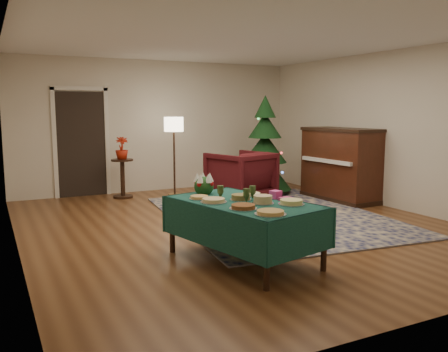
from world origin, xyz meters
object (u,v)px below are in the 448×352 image
floor_lamp (174,129)px  potted_plant (122,153)px  buffet_table (244,214)px  christmas_tree (265,150)px  gift_box (276,195)px  side_table (123,179)px  armchair (241,174)px  piano (340,165)px

floor_lamp → potted_plant: 1.11m
buffet_table → christmas_tree: bearing=55.3°
gift_box → christmas_tree: size_ratio=0.06×
side_table → potted_plant: size_ratio=1.74×
armchair → side_table: (-1.87, 1.34, -0.15)m
side_table → piano: piano is taller
christmas_tree → piano: (0.92, -1.21, -0.23)m
gift_box → potted_plant: size_ratio=0.25×
buffet_table → piano: bearing=34.9°
christmas_tree → floor_lamp: bearing=158.8°
christmas_tree → gift_box: bearing=-119.9°
armchair → piano: 1.89m
buffet_table → floor_lamp: 4.37m
floor_lamp → potted_plant: (-0.99, 0.20, -0.45)m
potted_plant → christmas_tree: christmas_tree is taller
side_table → piano: (3.60, -2.07, 0.30)m
potted_plant → piano: (3.60, -2.07, -0.21)m
armchair → side_table: 2.30m
floor_lamp → armchair: bearing=-52.4°
side_table → christmas_tree: size_ratio=0.38×
floor_lamp → christmas_tree: christmas_tree is taller
floor_lamp → piano: size_ratio=0.97×
side_table → armchair: bearing=-35.6°
side_table → christmas_tree: 2.86m
buffet_table → gift_box: bearing=0.1°
floor_lamp → potted_plant: size_ratio=3.61×
christmas_tree → armchair: bearing=-149.4°
gift_box → floor_lamp: floor_lamp is taller
floor_lamp → gift_box: bearing=-94.9°
gift_box → christmas_tree: christmas_tree is taller
floor_lamp → side_table: size_ratio=2.07×
armchair → christmas_tree: christmas_tree is taller
floor_lamp → side_table: 1.39m
buffet_table → potted_plant: 4.45m
buffet_table → floor_lamp: size_ratio=1.25×
gift_box → side_table: gift_box is taller
floor_lamp → side_table: bearing=168.7°
christmas_tree → piano: bearing=-52.9°
gift_box → potted_plant: potted_plant is taller
side_table → piano: 4.16m
floor_lamp → side_table: (-0.99, 0.20, -0.95)m
floor_lamp → christmas_tree: size_ratio=0.78×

